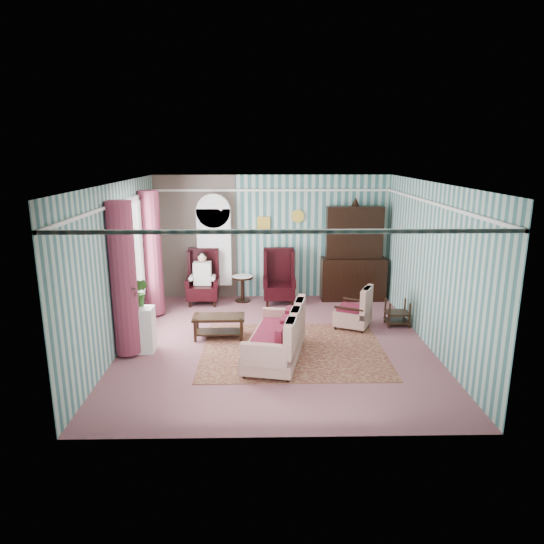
{
  "coord_description": "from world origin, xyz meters",
  "views": [
    {
      "loc": [
        -0.23,
        -8.29,
        3.41
      ],
      "look_at": [
        -0.05,
        0.6,
        1.2
      ],
      "focal_mm": 32.0,
      "sensor_mm": 36.0,
      "label": 1
    }
  ],
  "objects_px": {
    "dresser_hutch": "(354,250)",
    "floral_armchair": "(353,301)",
    "wingback_right": "(279,277)",
    "coffee_table": "(219,327)",
    "nest_table": "(397,313)",
    "seated_woman": "(203,279)",
    "sofa": "(275,332)",
    "wingback_left": "(203,277)",
    "plant_stand": "(138,330)",
    "round_side_table": "(243,289)",
    "bookcase": "(215,253)"
  },
  "relations": [
    {
      "from": "dresser_hutch",
      "to": "nest_table",
      "type": "distance_m",
      "value": 2.11
    },
    {
      "from": "seated_woman",
      "to": "floral_armchair",
      "type": "xyz_separation_m",
      "value": [
        3.15,
        -1.65,
        -0.05
      ]
    },
    {
      "from": "plant_stand",
      "to": "coffee_table",
      "type": "bearing_deg",
      "value": 24.03
    },
    {
      "from": "sofa",
      "to": "round_side_table",
      "type": "bearing_deg",
      "value": 23.28
    },
    {
      "from": "round_side_table",
      "to": "sofa",
      "type": "distance_m",
      "value": 3.36
    },
    {
      "from": "coffee_table",
      "to": "sofa",
      "type": "bearing_deg",
      "value": -43.76
    },
    {
      "from": "dresser_hutch",
      "to": "nest_table",
      "type": "height_order",
      "value": "dresser_hutch"
    },
    {
      "from": "dresser_hutch",
      "to": "coffee_table",
      "type": "height_order",
      "value": "dresser_hutch"
    },
    {
      "from": "dresser_hutch",
      "to": "plant_stand",
      "type": "distance_m",
      "value": 5.31
    },
    {
      "from": "round_side_table",
      "to": "floral_armchair",
      "type": "relative_size",
      "value": 0.55
    },
    {
      "from": "dresser_hutch",
      "to": "bookcase",
      "type": "bearing_deg",
      "value": 177.89
    },
    {
      "from": "wingback_right",
      "to": "seated_woman",
      "type": "distance_m",
      "value": 1.75
    },
    {
      "from": "seated_woman",
      "to": "nest_table",
      "type": "distance_m",
      "value": 4.37
    },
    {
      "from": "dresser_hutch",
      "to": "seated_woman",
      "type": "height_order",
      "value": "dresser_hutch"
    },
    {
      "from": "wingback_right",
      "to": "nest_table",
      "type": "bearing_deg",
      "value": -33.75
    },
    {
      "from": "wingback_left",
      "to": "seated_woman",
      "type": "relative_size",
      "value": 1.06
    },
    {
      "from": "dresser_hutch",
      "to": "round_side_table",
      "type": "bearing_deg",
      "value": -177.36
    },
    {
      "from": "round_side_table",
      "to": "bookcase",
      "type": "bearing_deg",
      "value": 159.73
    },
    {
      "from": "nest_table",
      "to": "dresser_hutch",
      "type": "bearing_deg",
      "value": 107.39
    },
    {
      "from": "dresser_hutch",
      "to": "floral_armchair",
      "type": "relative_size",
      "value": 2.17
    },
    {
      "from": "nest_table",
      "to": "floral_armchair",
      "type": "bearing_deg",
      "value": -173.9
    },
    {
      "from": "round_side_table",
      "to": "coffee_table",
      "type": "distance_m",
      "value": 2.33
    },
    {
      "from": "plant_stand",
      "to": "round_side_table",
      "type": "bearing_deg",
      "value": 59.62
    },
    {
      "from": "wingback_left",
      "to": "floral_armchair",
      "type": "xyz_separation_m",
      "value": [
        3.15,
        -1.65,
        -0.08
      ]
    },
    {
      "from": "wingback_right",
      "to": "coffee_table",
      "type": "xyz_separation_m",
      "value": [
        -1.2,
        -2.15,
        -0.41
      ]
    },
    {
      "from": "plant_stand",
      "to": "wingback_left",
      "type": "bearing_deg",
      "value": 73.78
    },
    {
      "from": "floral_armchair",
      "to": "coffee_table",
      "type": "height_order",
      "value": "floral_armchair"
    },
    {
      "from": "dresser_hutch",
      "to": "sofa",
      "type": "bearing_deg",
      "value": -119.52
    },
    {
      "from": "seated_woman",
      "to": "sofa",
      "type": "xyz_separation_m",
      "value": [
        1.57,
        -3.13,
        -0.11
      ]
    },
    {
      "from": "dresser_hutch",
      "to": "nest_table",
      "type": "relative_size",
      "value": 4.37
    },
    {
      "from": "dresser_hutch",
      "to": "round_side_table",
      "type": "relative_size",
      "value": 3.93
    },
    {
      "from": "floral_armchair",
      "to": "wingback_right",
      "type": "bearing_deg",
      "value": 66.15
    },
    {
      "from": "plant_stand",
      "to": "floral_armchair",
      "type": "height_order",
      "value": "floral_armchair"
    },
    {
      "from": "wingback_left",
      "to": "sofa",
      "type": "distance_m",
      "value": 3.51
    },
    {
      "from": "dresser_hutch",
      "to": "nest_table",
      "type": "bearing_deg",
      "value": -72.61
    },
    {
      "from": "nest_table",
      "to": "wingback_right",
      "type": "bearing_deg",
      "value": 146.25
    },
    {
      "from": "seated_woman",
      "to": "sofa",
      "type": "relative_size",
      "value": 0.64
    },
    {
      "from": "seated_woman",
      "to": "floral_armchair",
      "type": "relative_size",
      "value": 1.08
    },
    {
      "from": "nest_table",
      "to": "coffee_table",
      "type": "relative_size",
      "value": 0.56
    },
    {
      "from": "coffee_table",
      "to": "nest_table",
      "type": "bearing_deg",
      "value": 9.66
    },
    {
      "from": "bookcase",
      "to": "wingback_left",
      "type": "height_order",
      "value": "bookcase"
    },
    {
      "from": "seated_woman",
      "to": "bookcase",
      "type": "bearing_deg",
      "value": 57.34
    },
    {
      "from": "bookcase",
      "to": "floral_armchair",
      "type": "xyz_separation_m",
      "value": [
        2.9,
        -2.04,
        -0.58
      ]
    },
    {
      "from": "seated_woman",
      "to": "nest_table",
      "type": "bearing_deg",
      "value": -20.85
    },
    {
      "from": "seated_woman",
      "to": "nest_table",
      "type": "height_order",
      "value": "seated_woman"
    },
    {
      "from": "wingback_left",
      "to": "plant_stand",
      "type": "relative_size",
      "value": 1.56
    },
    {
      "from": "wingback_left",
      "to": "plant_stand",
      "type": "bearing_deg",
      "value": -106.22
    },
    {
      "from": "seated_woman",
      "to": "round_side_table",
      "type": "height_order",
      "value": "seated_woman"
    },
    {
      "from": "wingback_left",
      "to": "sofa",
      "type": "xyz_separation_m",
      "value": [
        1.57,
        -3.13,
        -0.14
      ]
    },
    {
      "from": "bookcase",
      "to": "sofa",
      "type": "height_order",
      "value": "bookcase"
    }
  ]
}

